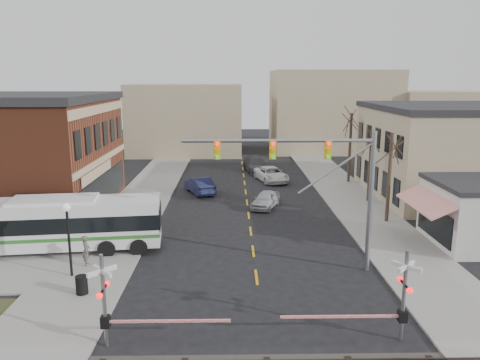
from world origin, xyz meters
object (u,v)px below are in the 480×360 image
Objects in this scene: rr_crossing_east at (394,297)px; pedestrian_near at (86,250)px; car_a at (266,199)px; pedestrian_far at (97,226)px; trash_bin at (82,285)px; car_c at (271,174)px; car_b at (199,185)px; traffic_signal_mast at (320,172)px; street_lamp at (68,224)px; rr_crossing_west at (115,302)px; transit_bus at (56,223)px; car_d at (256,165)px.

rr_crossing_east is 3.11× the size of pedestrian_near.
pedestrian_far is (-12.16, -7.71, 0.22)m from car_a.
car_c is at bearing 66.23° from trash_bin.
rr_crossing_east is 27.82m from car_b.
car_b is at bearing 110.60° from rr_crossing_east.
traffic_signal_mast reaches higher than car_c.
pedestrian_far is at bearing 41.62° from car_b.
pedestrian_near is at bearing 176.74° from traffic_signal_mast.
rr_crossing_west is at bearing -58.91° from street_lamp.
car_b is at bearing -29.92° from pedestrian_near.
car_c is (15.32, 20.62, -1.12)m from transit_bus.
car_b is (-7.97, 18.67, -4.97)m from traffic_signal_mast.
car_d is (11.75, 29.81, -2.25)m from street_lamp.
street_lamp is at bearing -176.89° from traffic_signal_mast.
car_b is at bearing 86.46° from rr_crossing_west.
car_c reaches higher than car_a.
trash_bin is 0.16× the size of car_d.
traffic_signal_mast is at bearing -103.35° from car_c.
rr_crossing_east is 21.19m from car_a.
car_d is at bearing 71.90° from trash_bin.
rr_crossing_west is 9.20m from pedestrian_near.
pedestrian_near is (-0.89, 3.75, 0.43)m from trash_bin.
car_d is (10.48, 32.06, 0.24)m from trash_bin.
pedestrian_near reaches higher than car_a.
rr_crossing_west reaches higher than pedestrian_far.
pedestrian_far is (-13.49, -18.11, 0.16)m from car_c.
car_d is at bearing -35.10° from pedestrian_near.
traffic_signal_mast is 14.00m from street_lamp.
car_b is at bearing -129.91° from car_d.
rr_crossing_west is 22.44m from car_a.
street_lamp reaches higher than car_c.
street_lamp reaches higher than car_d.
car_a is 0.75× the size of car_c.
car_b is 0.84× the size of car_d.
transit_bus is 2.29× the size of car_d.
traffic_signal_mast is 2.56× the size of street_lamp.
transit_bus reaches higher than car_c.
car_a is at bearing 57.48° from trash_bin.
rr_crossing_east is 1.15× the size of car_b.
trash_bin is at bearing 163.02° from rr_crossing_east.
car_a is 0.71× the size of car_d.
rr_crossing_west is 14.13m from pedestrian_far.
street_lamp is 0.75× the size of car_c.
rr_crossing_west is at bearing -59.66° from transit_bus.
car_c reaches higher than trash_bin.
car_b is (-6.01, 5.20, 0.10)m from car_a.
rr_crossing_west is 8.07m from street_lamp.
pedestrian_near is at bearing 151.85° from rr_crossing_east.
transit_bus is 2.72× the size of car_b.
rr_crossing_west reaches higher than car_c.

